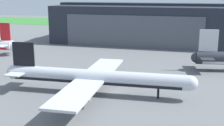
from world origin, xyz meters
The scene contains 4 objects.
ground_plane centered at (0.00, 0.00, 0.00)m, with size 440.00×440.00×0.00m, color slate.
grass_field_strip centered at (0.00, 166.95, 0.04)m, with size 440.00×56.00×0.08m, color #388235.
maintenance_hangar centered at (-8.60, 80.49, 9.33)m, with size 82.79×36.63×19.57m.
airliner_near_right centered at (-4.35, -2.58, 4.21)m, with size 49.12×44.03×12.44m.
Camera 1 is at (19.50, -71.51, 25.13)m, focal length 48.77 mm.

